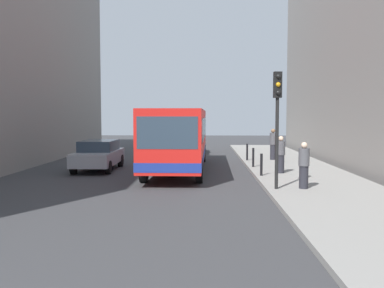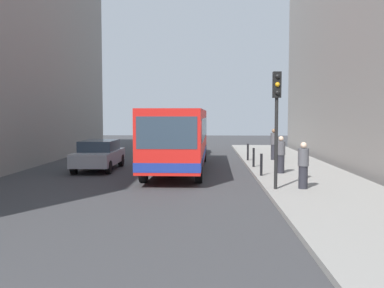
# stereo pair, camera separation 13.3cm
# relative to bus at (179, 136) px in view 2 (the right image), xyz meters

# --- Properties ---
(ground_plane) EXTENTS (80.00, 80.00, 0.00)m
(ground_plane) POSITION_rel_bus_xyz_m (0.27, -4.21, -1.73)
(ground_plane) COLOR #38383A
(sidewalk) EXTENTS (4.40, 40.00, 0.15)m
(sidewalk) POSITION_rel_bus_xyz_m (5.67, -4.21, -1.65)
(sidewalk) COLOR gray
(sidewalk) RESTS_ON ground
(bus) EXTENTS (2.69, 11.06, 3.00)m
(bus) POSITION_rel_bus_xyz_m (0.00, 0.00, 0.00)
(bus) COLOR red
(bus) RESTS_ON ground
(car_beside_bus) EXTENTS (1.89, 4.41, 1.48)m
(car_beside_bus) POSITION_rel_bus_xyz_m (-4.02, -0.07, -0.94)
(car_beside_bus) COLOR #A5A8AD
(car_beside_bus) RESTS_ON ground
(car_behind_bus) EXTENTS (2.01, 4.47, 1.48)m
(car_behind_bus) POSITION_rel_bus_xyz_m (0.20, 9.68, -0.94)
(car_behind_bus) COLOR black
(car_behind_bus) RESTS_ON ground
(traffic_light) EXTENTS (0.28, 0.33, 4.10)m
(traffic_light) POSITION_rel_bus_xyz_m (3.82, -6.19, 1.28)
(traffic_light) COLOR black
(traffic_light) RESTS_ON sidewalk
(bollard_near) EXTENTS (0.11, 0.11, 0.95)m
(bollard_near) POSITION_rel_bus_xyz_m (3.72, -2.91, -1.10)
(bollard_near) COLOR black
(bollard_near) RESTS_ON sidewalk
(bollard_mid) EXTENTS (0.11, 0.11, 0.95)m
(bollard_mid) POSITION_rel_bus_xyz_m (3.72, 0.21, -1.10)
(bollard_mid) COLOR black
(bollard_mid) RESTS_ON sidewalk
(bollard_far) EXTENTS (0.11, 0.11, 0.95)m
(bollard_far) POSITION_rel_bus_xyz_m (3.72, 3.33, -1.10)
(bollard_far) COLOR black
(bollard_far) RESTS_ON sidewalk
(pedestrian_near_signal) EXTENTS (0.38, 0.38, 1.65)m
(pedestrian_near_signal) POSITION_rel_bus_xyz_m (4.80, -6.08, -0.75)
(pedestrian_near_signal) COLOR #26262D
(pedestrian_near_signal) RESTS_ON sidewalk
(pedestrian_mid_sidewalk) EXTENTS (0.38, 0.38, 1.66)m
(pedestrian_mid_sidewalk) POSITION_rel_bus_xyz_m (4.70, -2.04, -0.75)
(pedestrian_mid_sidewalk) COLOR #26262D
(pedestrian_mid_sidewalk) RESTS_ON sidewalk
(pedestrian_far_sidewalk) EXTENTS (0.38, 0.38, 1.80)m
(pedestrian_far_sidewalk) POSITION_rel_bus_xyz_m (5.24, 3.67, -0.67)
(pedestrian_far_sidewalk) COLOR #26262D
(pedestrian_far_sidewalk) RESTS_ON sidewalk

